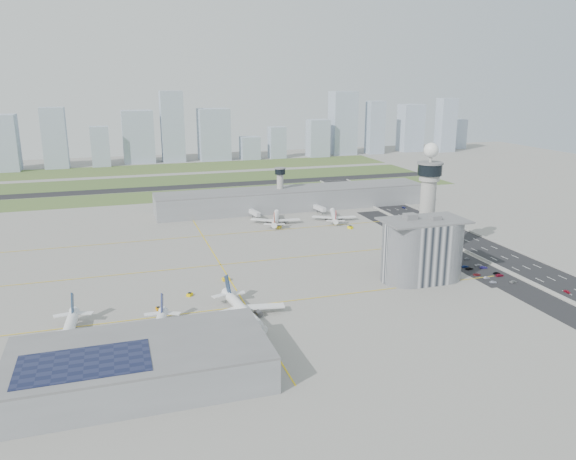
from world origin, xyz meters
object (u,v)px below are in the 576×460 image
object	(u,v)px
airplane_near_a	(66,329)
car_lot_10	(479,265)
car_lot_4	(465,266)
car_lot_7	(500,275)
control_tower	(428,197)
car_lot_9	(484,267)
car_lot_8	(497,273)
airplane_near_b	(156,328)
car_lot_11	(467,259)
car_lot_6	(513,282)
tug_0	(158,308)
car_lot_1	(487,278)
car_lot_2	(477,275)
jet_bridge_near_2	(232,334)
tug_4	(279,227)
car_lot_3	(470,268)
airplane_far_a	(276,215)
car_hw_4	(357,195)
jet_bridge_near_0	(65,356)
jet_bridge_near_1	(152,344)
jet_bridge_far_1	(315,208)
jet_bridge_far_0	(251,213)
car_hw_2	(404,207)
tug_2	(221,314)
airplane_near_c	(243,304)
car_lot_5	(455,262)
car_hw_1	(455,235)
tug_5	(350,227)
tug_1	(190,294)
tug_3	(226,279)
car_hw_0	(567,291)
secondary_tower	(280,185)
car_lot_0	(493,282)
admin_building	(422,250)

from	to	relation	value
airplane_near_a	car_lot_10	distance (m)	207.75
car_lot_4	car_lot_7	distance (m)	19.22
control_tower	car_lot_9	world-z (taller)	control_tower
car_lot_8	airplane_near_b	bearing A→B (deg)	99.47
car_lot_9	car_lot_11	world-z (taller)	car_lot_9
car_lot_6	tug_0	bearing A→B (deg)	78.75
car_lot_1	car_lot_2	bearing A→B (deg)	14.74
jet_bridge_near_2	tug_4	size ratio (longest dim) A/B	3.85
car_lot_3	car_lot_11	xyz separation A→B (m)	(8.74, 14.67, -0.10)
airplane_far_a	car_hw_4	distance (m)	116.21
jet_bridge_near_0	jet_bridge_near_1	world-z (taller)	same
jet_bridge_far_1	car_lot_9	world-z (taller)	jet_bridge_far_1
airplane_near_b	car_hw_4	xyz separation A→B (m)	(187.96, 231.72, -5.48)
jet_bridge_far_0	car_hw_2	xyz separation A→B (m)	(120.13, -9.86, -2.25)
tug_0	jet_bridge_near_0	bearing A→B (deg)	36.86
tug_0	car_lot_8	world-z (taller)	tug_0
control_tower	tug_2	world-z (taller)	control_tower
airplane_near_c	car_lot_9	distance (m)	138.41
car_lot_5	car_hw_1	bearing A→B (deg)	-36.25
tug_5	control_tower	bearing A→B (deg)	-97.25
jet_bridge_far_0	car_lot_4	distance (m)	167.29
jet_bridge_near_2	tug_1	distance (m)	51.81
jet_bridge_far_1	tug_3	bearing A→B (deg)	-46.49
car_hw_0	car_lot_9	bearing A→B (deg)	111.19
control_tower	jet_bridge_near_0	bearing A→B (deg)	-159.55
tug_0	car_hw_4	world-z (taller)	tug_0
car_hw_1	jet_bridge_far_0	bearing A→B (deg)	150.45
tug_5	car_lot_8	bearing A→B (deg)	-90.22
car_lot_11	tug_1	bearing A→B (deg)	84.13
jet_bridge_far_1	car_hw_2	distance (m)	70.85
secondary_tower	car_lot_6	size ratio (longest dim) A/B	7.73
tug_4	car_hw_1	distance (m)	114.90
car_lot_0	car_hw_2	size ratio (longest dim) A/B	0.78
admin_building	car_lot_10	size ratio (longest dim) A/B	10.28
jet_bridge_far_0	car_hw_4	bearing A→B (deg)	103.47
tug_0	tug_5	world-z (taller)	tug_5
car_lot_11	tug_2	bearing A→B (deg)	94.81
jet_bridge_near_0	car_lot_4	bearing A→B (deg)	-66.54
tug_1	car_hw_4	bearing A→B (deg)	-93.57
airplane_near_a	tug_1	xyz separation A→B (m)	(51.07, 35.20, -5.53)
car_lot_8	car_hw_1	bearing A→B (deg)	-16.07
car_lot_1	car_hw_4	world-z (taller)	car_hw_4
jet_bridge_far_1	car_lot_3	bearing A→B (deg)	2.12
car_lot_6	car_lot_2	bearing A→B (deg)	31.48
jet_bridge_near_1	jet_bridge_far_1	distance (m)	235.53
admin_building	jet_bridge_near_2	world-z (taller)	admin_building
jet_bridge_far_0	car_lot_0	xyz separation A→B (m)	(81.22, -170.18, -2.28)
jet_bridge_near_0	jet_bridge_far_1	xyz separation A→B (m)	(165.00, 193.00, 0.00)
airplane_near_b	car_hw_2	size ratio (longest dim) A/B	10.08
car_lot_8	car_lot_10	size ratio (longest dim) A/B	0.91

